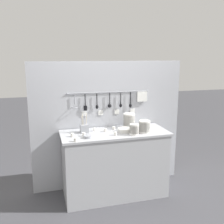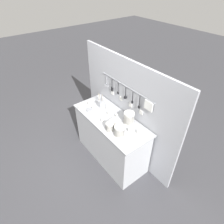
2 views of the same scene
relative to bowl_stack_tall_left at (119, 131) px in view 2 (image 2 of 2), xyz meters
The scene contains 18 objects.
ground_plane 1.11m from the bowl_stack_tall_left, 160.86° to the left, with size 20.00×20.00×0.00m, color #424247.
counter 0.70m from the bowl_stack_tall_left, 160.86° to the left, with size 1.51×0.62×0.95m.
back_wall 0.62m from the bowl_stack_tall_left, 128.99° to the left, with size 2.31×0.11×1.92m.
bowl_stack_tall_left is the anchor object (origin of this frame).
bowl_stack_wide_centre 0.33m from the bowl_stack_tall_left, 111.90° to the left, with size 0.17×0.17×0.21m.
bowl_stack_short_front 0.18m from the bowl_stack_tall_left, 163.23° to the right, with size 0.13×0.13×0.15m.
plate_stack 0.28m from the bowl_stack_tall_left, 155.69° to the left, with size 0.20×0.20×0.05m.
steel_mixing_bowl 0.81m from the bowl_stack_tall_left, behind, with size 0.11×0.11×0.03m.
cutlery_caddy 0.84m from the bowl_stack_tall_left, 164.52° to the left, with size 0.11×0.11×0.27m.
cup_front_right 0.55m from the bowl_stack_tall_left, 160.37° to the left, with size 0.04×0.04×0.05m.
cup_edge_near 0.43m from the bowl_stack_tall_left, behind, with size 0.04×0.04×0.05m.
cup_mid_row 1.00m from the bowl_stack_tall_left, behind, with size 0.04×0.04×0.05m.
cup_front_left 0.45m from the bowl_stack_tall_left, 146.28° to the left, with size 0.04×0.04×0.05m.
cup_beside_plates 0.84m from the bowl_stack_tall_left, behind, with size 0.04×0.04×0.05m.
cup_back_right 0.19m from the bowl_stack_tall_left, 78.67° to the left, with size 0.04×0.04×0.05m.
cup_edge_far 0.30m from the bowl_stack_tall_left, 60.79° to the left, with size 0.04×0.04×0.05m.
cup_centre 0.99m from the bowl_stack_tall_left, behind, with size 0.04×0.04×0.05m.
cup_back_left 0.71m from the bowl_stack_tall_left, 159.10° to the left, with size 0.04×0.04×0.05m.
Camera 2 is at (1.95, -1.48, 2.98)m, focal length 30.00 mm.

